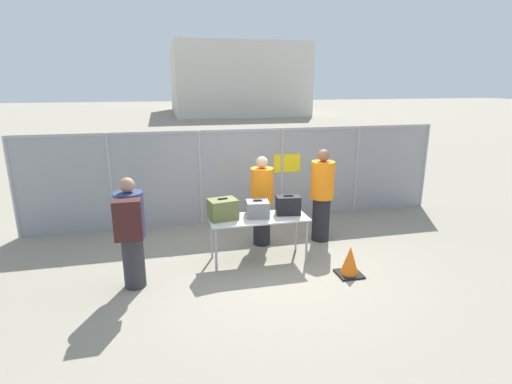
% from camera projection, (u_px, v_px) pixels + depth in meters
% --- Properties ---
extents(ground_plane, '(120.00, 120.00, 0.00)m').
position_uv_depth(ground_plane, '(269.00, 263.00, 6.78)').
color(ground_plane, gray).
extents(fence_section, '(9.02, 0.07, 2.01)m').
position_uv_depth(fence_section, '(242.00, 174.00, 8.59)').
color(fence_section, '#9EA0A5').
rests_on(fence_section, ground_plane).
extents(inspection_table, '(1.65, 0.66, 0.77)m').
position_uv_depth(inspection_table, '(259.00, 221.00, 6.70)').
color(inspection_table, '#B2B2AD').
rests_on(inspection_table, ground_plane).
extents(suitcase_olive, '(0.51, 0.43, 0.36)m').
position_uv_depth(suitcase_olive, '(223.00, 209.00, 6.58)').
color(suitcase_olive, '#566033').
rests_on(suitcase_olive, inspection_table).
extents(suitcase_grey, '(0.41, 0.37, 0.29)m').
position_uv_depth(suitcase_grey, '(258.00, 209.00, 6.70)').
color(suitcase_grey, slate).
rests_on(suitcase_grey, inspection_table).
extents(suitcase_black, '(0.43, 0.30, 0.34)m').
position_uv_depth(suitcase_black, '(288.00, 205.00, 6.82)').
color(suitcase_black, black).
rests_on(suitcase_black, inspection_table).
extents(traveler_hooded, '(0.42, 0.64, 1.68)m').
position_uv_depth(traveler_hooded, '(131.00, 230.00, 5.71)').
color(traveler_hooded, '#2D2D33').
rests_on(traveler_hooded, ground_plane).
extents(security_worker_near, '(0.42, 0.42, 1.68)m').
position_uv_depth(security_worker_near, '(262.00, 200.00, 7.35)').
color(security_worker_near, black).
rests_on(security_worker_near, ground_plane).
extents(security_worker_far, '(0.44, 0.44, 1.77)m').
position_uv_depth(security_worker_far, '(322.00, 194.00, 7.54)').
color(security_worker_far, black).
rests_on(security_worker_far, ground_plane).
extents(utility_trailer, '(3.63, 2.18, 0.64)m').
position_uv_depth(utility_trailer, '(298.00, 185.00, 10.34)').
color(utility_trailer, '#B2B2B7').
rests_on(utility_trailer, ground_plane).
extents(distant_hangar, '(11.63, 13.50, 6.28)m').
position_uv_depth(distant_hangar, '(233.00, 80.00, 39.17)').
color(distant_hangar, beige).
rests_on(distant_hangar, ground_plane).
extents(traffic_cone, '(0.39, 0.39, 0.48)m').
position_uv_depth(traffic_cone, '(350.00, 262.00, 6.30)').
color(traffic_cone, black).
rests_on(traffic_cone, ground_plane).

